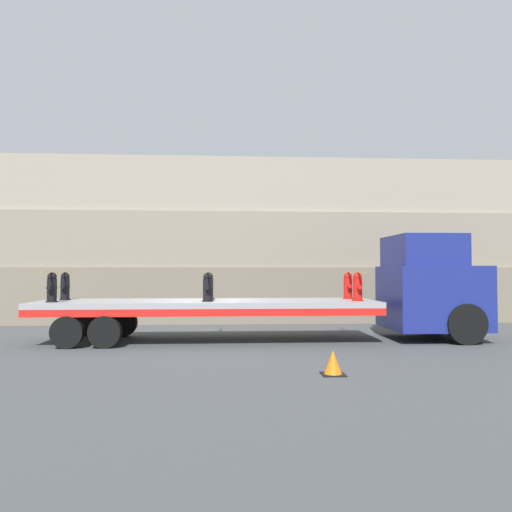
{
  "coord_description": "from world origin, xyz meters",
  "views": [
    {
      "loc": [
        0.5,
        -14.65,
        2.01
      ],
      "look_at": [
        1.4,
        0.0,
        2.48
      ],
      "focal_mm": 35.0,
      "sensor_mm": 36.0,
      "label": 1
    }
  ],
  "objects_px": {
    "flatbed_trailer": "(190,307)",
    "fire_hydrant_black_near_1": "(208,287)",
    "traffic_cone": "(333,363)",
    "fire_hydrant_black_far_1": "(209,286)",
    "fire_hydrant_black_near_0": "(52,288)",
    "fire_hydrant_black_far_0": "(65,286)",
    "fire_hydrant_red_far_2": "(348,286)",
    "truck_cab": "(433,287)",
    "fire_hydrant_red_near_2": "(358,287)"
  },
  "relations": [
    {
      "from": "truck_cab",
      "to": "fire_hydrant_red_far_2",
      "type": "xyz_separation_m",
      "value": [
        -2.47,
        0.56,
        0.03
      ]
    },
    {
      "from": "fire_hydrant_black_near_1",
      "to": "flatbed_trailer",
      "type": "bearing_deg",
      "value": 133.62
    },
    {
      "from": "flatbed_trailer",
      "to": "fire_hydrant_black_near_0",
      "type": "bearing_deg",
      "value": -171.43
    },
    {
      "from": "fire_hydrant_black_far_1",
      "to": "fire_hydrant_red_near_2",
      "type": "relative_size",
      "value": 1.0
    },
    {
      "from": "fire_hydrant_black_far_1",
      "to": "fire_hydrant_red_near_2",
      "type": "bearing_deg",
      "value": -14.76
    },
    {
      "from": "flatbed_trailer",
      "to": "fire_hydrant_black_far_0",
      "type": "relative_size",
      "value": 11.89
    },
    {
      "from": "fire_hydrant_black_far_0",
      "to": "fire_hydrant_red_far_2",
      "type": "bearing_deg",
      "value": 0.0
    },
    {
      "from": "fire_hydrant_black_near_0",
      "to": "truck_cab",
      "type": "bearing_deg",
      "value": 2.93
    },
    {
      "from": "flatbed_trailer",
      "to": "fire_hydrant_black_near_1",
      "type": "bearing_deg",
      "value": -46.38
    },
    {
      "from": "flatbed_trailer",
      "to": "fire_hydrant_black_near_1",
      "type": "relative_size",
      "value": 11.89
    },
    {
      "from": "truck_cab",
      "to": "fire_hydrant_black_near_0",
      "type": "distance_m",
      "value": 11.04
    },
    {
      "from": "fire_hydrant_black_far_1",
      "to": "traffic_cone",
      "type": "bearing_deg",
      "value": -64.71
    },
    {
      "from": "fire_hydrant_black_near_1",
      "to": "traffic_cone",
      "type": "xyz_separation_m",
      "value": [
        2.61,
        -4.39,
        -1.35
      ]
    },
    {
      "from": "flatbed_trailer",
      "to": "traffic_cone",
      "type": "distance_m",
      "value": 5.91
    },
    {
      "from": "fire_hydrant_red_far_2",
      "to": "traffic_cone",
      "type": "bearing_deg",
      "value": -106.88
    },
    {
      "from": "fire_hydrant_black_near_1",
      "to": "traffic_cone",
      "type": "bearing_deg",
      "value": -59.3
    },
    {
      "from": "truck_cab",
      "to": "fire_hydrant_black_near_0",
      "type": "height_order",
      "value": "truck_cab"
    },
    {
      "from": "traffic_cone",
      "to": "truck_cab",
      "type": "bearing_deg",
      "value": 50.09
    },
    {
      "from": "fire_hydrant_red_near_2",
      "to": "fire_hydrant_black_near_0",
      "type": "bearing_deg",
      "value": 180.0
    },
    {
      "from": "fire_hydrant_black_far_0",
      "to": "fire_hydrant_black_near_1",
      "type": "distance_m",
      "value": 4.43
    },
    {
      "from": "fire_hydrant_black_far_1",
      "to": "fire_hydrant_red_far_2",
      "type": "height_order",
      "value": "same"
    },
    {
      "from": "fire_hydrant_black_near_1",
      "to": "fire_hydrant_red_near_2",
      "type": "distance_m",
      "value": 4.28
    },
    {
      "from": "fire_hydrant_red_near_2",
      "to": "fire_hydrant_red_far_2",
      "type": "height_order",
      "value": "same"
    },
    {
      "from": "fire_hydrant_black_near_0",
      "to": "fire_hydrant_black_far_0",
      "type": "relative_size",
      "value": 1.0
    },
    {
      "from": "flatbed_trailer",
      "to": "fire_hydrant_black_far_0",
      "type": "xyz_separation_m",
      "value": [
        -3.74,
        0.56,
        0.6
      ]
    },
    {
      "from": "fire_hydrant_black_near_0",
      "to": "fire_hydrant_black_far_1",
      "type": "xyz_separation_m",
      "value": [
        4.28,
        1.13,
        0.0
      ]
    },
    {
      "from": "flatbed_trailer",
      "to": "traffic_cone",
      "type": "relative_size",
      "value": 20.5
    },
    {
      "from": "fire_hydrant_black_far_0",
      "to": "fire_hydrant_black_near_1",
      "type": "relative_size",
      "value": 1.0
    },
    {
      "from": "fire_hydrant_black_near_0",
      "to": "fire_hydrant_red_far_2",
      "type": "distance_m",
      "value": 8.63
    },
    {
      "from": "fire_hydrant_black_far_1",
      "to": "flatbed_trailer",
      "type": "bearing_deg",
      "value": -133.62
    },
    {
      "from": "fire_hydrant_black_far_0",
      "to": "fire_hydrant_red_far_2",
      "type": "distance_m",
      "value": 8.56
    },
    {
      "from": "truck_cab",
      "to": "fire_hydrant_red_near_2",
      "type": "distance_m",
      "value": 2.53
    },
    {
      "from": "fire_hydrant_black_near_1",
      "to": "fire_hydrant_red_near_2",
      "type": "relative_size",
      "value": 1.0
    },
    {
      "from": "flatbed_trailer",
      "to": "fire_hydrant_black_near_1",
      "type": "xyz_separation_m",
      "value": [
        0.54,
        -0.56,
        0.6
      ]
    },
    {
      "from": "truck_cab",
      "to": "fire_hydrant_black_near_1",
      "type": "distance_m",
      "value": 6.77
    },
    {
      "from": "fire_hydrant_black_far_0",
      "to": "traffic_cone",
      "type": "xyz_separation_m",
      "value": [
        6.89,
        -5.52,
        -1.35
      ]
    },
    {
      "from": "traffic_cone",
      "to": "flatbed_trailer",
      "type": "bearing_deg",
      "value": 122.4
    },
    {
      "from": "flatbed_trailer",
      "to": "fire_hydrant_red_far_2",
      "type": "distance_m",
      "value": 4.89
    },
    {
      "from": "fire_hydrant_red_far_2",
      "to": "fire_hydrant_black_near_1",
      "type": "bearing_deg",
      "value": -165.24
    },
    {
      "from": "fire_hydrant_red_far_2",
      "to": "fire_hydrant_black_far_0",
      "type": "bearing_deg",
      "value": 180.0
    },
    {
      "from": "fire_hydrant_black_near_1",
      "to": "fire_hydrant_black_far_1",
      "type": "xyz_separation_m",
      "value": [
        0.0,
        1.13,
        0.0
      ]
    },
    {
      "from": "truck_cab",
      "to": "flatbed_trailer",
      "type": "relative_size",
      "value": 0.32
    },
    {
      "from": "truck_cab",
      "to": "fire_hydrant_red_far_2",
      "type": "distance_m",
      "value": 2.53
    },
    {
      "from": "truck_cab",
      "to": "traffic_cone",
      "type": "relative_size",
      "value": 6.52
    },
    {
      "from": "fire_hydrant_black_far_0",
      "to": "fire_hydrant_red_far_2",
      "type": "relative_size",
      "value": 1.0
    },
    {
      "from": "fire_hydrant_red_far_2",
      "to": "truck_cab",
      "type": "bearing_deg",
      "value": -12.86
    },
    {
      "from": "traffic_cone",
      "to": "fire_hydrant_black_near_0",
      "type": "bearing_deg",
      "value": 147.49
    },
    {
      "from": "truck_cab",
      "to": "traffic_cone",
      "type": "distance_m",
      "value": 6.59
    },
    {
      "from": "fire_hydrant_black_far_0",
      "to": "fire_hydrant_black_near_1",
      "type": "xyz_separation_m",
      "value": [
        4.28,
        -1.13,
        0.0
      ]
    },
    {
      "from": "fire_hydrant_black_far_0",
      "to": "traffic_cone",
      "type": "bearing_deg",
      "value": -38.7
    }
  ]
}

